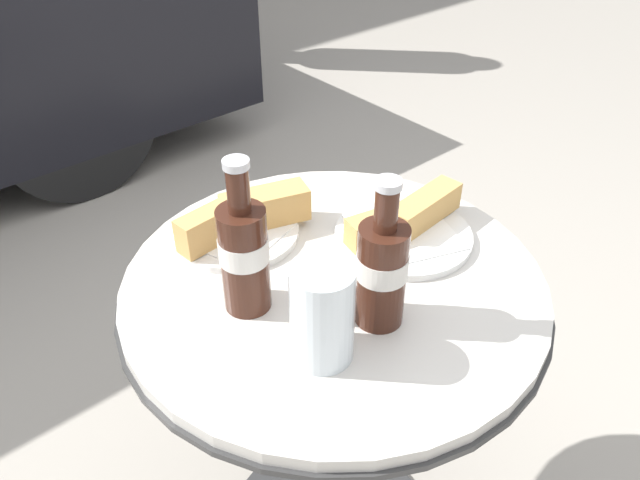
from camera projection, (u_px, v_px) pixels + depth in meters
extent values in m
cylinder|color=#333333|center=(331.00, 428.00, 1.12)|extent=(0.06, 0.06, 0.67)
cylinder|color=#333333|center=(334.00, 290.00, 0.93)|extent=(0.63, 0.63, 0.01)
cylinder|color=beige|center=(334.00, 282.00, 0.92)|extent=(0.62, 0.62, 0.02)
cylinder|color=#3D1E14|center=(245.00, 260.00, 0.82)|extent=(0.06, 0.06, 0.15)
cylinder|color=silver|center=(244.00, 249.00, 0.81)|extent=(0.07, 0.07, 0.03)
cylinder|color=#3D1E14|center=(238.00, 190.00, 0.76)|extent=(0.03, 0.03, 0.06)
cylinder|color=silver|center=(236.00, 164.00, 0.73)|extent=(0.03, 0.03, 0.01)
cylinder|color=#3D1E14|center=(381.00, 276.00, 0.80)|extent=(0.07, 0.07, 0.15)
cylinder|color=silver|center=(382.00, 265.00, 0.79)|extent=(0.07, 0.07, 0.03)
cylinder|color=#3D1E14|center=(386.00, 209.00, 0.74)|extent=(0.03, 0.03, 0.06)
cylinder|color=silver|center=(388.00, 184.00, 0.72)|extent=(0.03, 0.03, 0.01)
cylinder|color=#C68923|center=(322.00, 323.00, 0.76)|extent=(0.07, 0.07, 0.11)
cylinder|color=silver|center=(322.00, 314.00, 0.75)|extent=(0.08, 0.08, 0.14)
cylinder|color=white|center=(403.00, 235.00, 0.99)|extent=(0.22, 0.22, 0.01)
cube|color=white|center=(403.00, 232.00, 0.98)|extent=(0.19, 0.19, 0.00)
cube|color=tan|center=(382.00, 226.00, 0.95)|extent=(0.12, 0.06, 0.05)
cube|color=tan|center=(427.00, 210.00, 0.99)|extent=(0.15, 0.06, 0.05)
cylinder|color=white|center=(236.00, 232.00, 0.99)|extent=(0.20, 0.20, 0.01)
cube|color=white|center=(236.00, 229.00, 0.99)|extent=(0.19, 0.19, 0.00)
cube|color=tan|center=(214.00, 224.00, 0.95)|extent=(0.13, 0.05, 0.06)
cube|color=tan|center=(267.00, 206.00, 0.99)|extent=(0.15, 0.09, 0.05)
cylinder|color=black|center=(68.00, 116.00, 2.29)|extent=(0.60, 0.22, 0.60)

